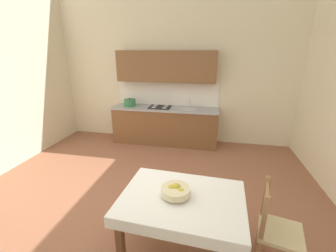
{
  "coord_description": "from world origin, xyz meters",
  "views": [
    {
      "loc": [
        0.91,
        -2.55,
        2.17
      ],
      "look_at": [
        0.29,
        0.54,
        1.09
      ],
      "focal_mm": 23.34,
      "sensor_mm": 36.0,
      "label": 1
    }
  ],
  "objects": [
    {
      "name": "kitchen_cabinetry",
      "position": [
        -0.17,
        2.46,
        0.86
      ],
      "size": [
        2.54,
        0.63,
        2.2
      ],
      "color": "brown",
      "rests_on": "ground_plane"
    },
    {
      "name": "fruit_bowl",
      "position": [
        0.61,
        -0.67,
        0.81
      ],
      "size": [
        0.3,
        0.3,
        0.12
      ],
      "color": "beige",
      "rests_on": "dining_table"
    },
    {
      "name": "wall_back",
      "position": [
        0.0,
        2.79,
        2.08
      ],
      "size": [
        6.25,
        0.12,
        4.15
      ],
      "primitive_type": "cube",
      "color": "beige",
      "rests_on": "ground_plane"
    },
    {
      "name": "dining_chair_window_side",
      "position": [
        1.64,
        -0.61,
        0.44
      ],
      "size": [
        0.5,
        0.5,
        0.93
      ],
      "color": "#D1BC89",
      "rests_on": "ground_plane"
    },
    {
      "name": "ground_plane",
      "position": [
        0.0,
        0.0,
        -0.05
      ],
      "size": [
        6.25,
        6.07,
        0.1
      ],
      "primitive_type": "cube",
      "color": "#935B42"
    },
    {
      "name": "dining_table",
      "position": [
        0.68,
        -0.68,
        0.62
      ],
      "size": [
        1.31,
        0.99,
        0.75
      ],
      "color": "brown",
      "rests_on": "ground_plane"
    }
  ]
}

